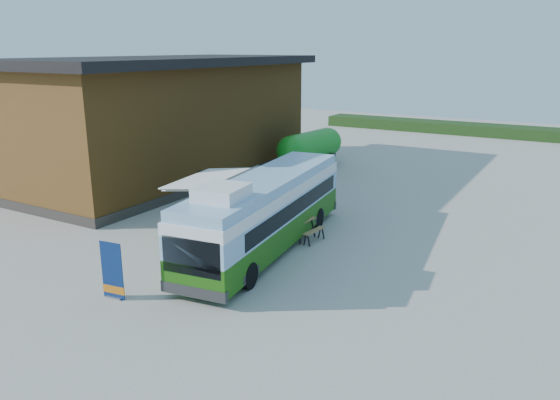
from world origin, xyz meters
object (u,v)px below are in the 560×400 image
Objects in this scene: person_a at (243,230)px; person_b at (201,188)px; picnic_table at (302,225)px; banner at (113,276)px; slurry_tanker at (310,147)px; bus at (265,210)px.

person_b is (-5.61, 4.31, 0.15)m from person_a.
picnic_table is 2.71m from person_a.
person_b is (-7.21, 2.13, 0.26)m from picnic_table.
banner is at bearing -101.93° from picnic_table.
slurry_tanker reaches higher than person_a.
person_b reaches higher than picnic_table.
person_b is at bearing -88.66° from slurry_tanker.
banner reaches higher than person_b.
bus is 6.83m from banner.
bus is at bearing 99.32° from person_b.
bus reaches higher than picnic_table.
person_b is 0.27× the size of slurry_tanker.
slurry_tanker is at bearing -143.79° from person_b.
slurry_tanker is (-6.37, 13.15, 0.80)m from picnic_table.
slurry_tanker is (0.84, 11.02, 0.54)m from person_b.
person_a is at bearing -120.29° from picnic_table.
person_a is at bearing 73.04° from banner.
bus is 6.94× the size of picnic_table.
bus is 1.30m from person_a.
picnic_table is at bearing 65.12° from banner.
banner is 6.20m from person_a.
banner is 21.76m from slurry_tanker.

